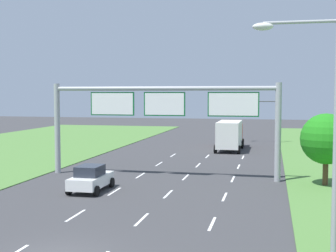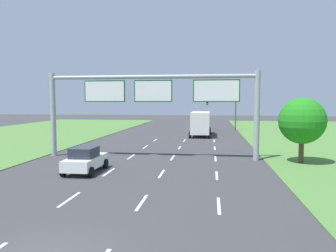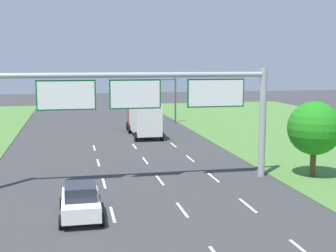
% 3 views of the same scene
% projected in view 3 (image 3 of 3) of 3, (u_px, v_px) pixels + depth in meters
% --- Properties ---
extents(lane_dashes_slip, '(0.14, 50.40, 0.01)m').
position_uv_depth(lane_dashes_slip, '(304.00, 251.00, 18.42)').
color(lane_dashes_slip, white).
rests_on(lane_dashes_slip, ground_plane).
extents(car_near_red, '(2.03, 3.91, 1.66)m').
position_uv_depth(car_near_red, '(81.00, 201.00, 22.23)').
color(car_near_red, white).
rests_on(car_near_red, ground_plane).
extents(box_truck, '(2.72, 8.48, 3.21)m').
position_uv_depth(box_truck, '(144.00, 118.00, 46.81)').
color(box_truck, '#B21E19').
rests_on(box_truck, ground_plane).
extents(sign_gantry, '(17.24, 0.44, 7.00)m').
position_uv_depth(sign_gantry, '(136.00, 102.00, 28.10)').
color(sign_gantry, '#9EA0A5').
rests_on(sign_gantry, ground_plane).
extents(traffic_light_mast, '(4.76, 0.49, 5.60)m').
position_uv_depth(traffic_light_mast, '(160.00, 91.00, 55.68)').
color(traffic_light_mast, '#47494F').
rests_on(traffic_light_mast, ground_plane).
extents(roadside_tree_mid, '(3.42, 3.42, 4.91)m').
position_uv_depth(roadside_tree_mid, '(314.00, 128.00, 29.72)').
color(roadside_tree_mid, '#513823').
rests_on(roadside_tree_mid, ground_plane).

